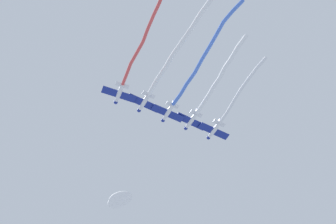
{
  "coord_description": "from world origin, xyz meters",
  "views": [
    {
      "loc": [
        -28.06,
        49.52,
        7.07
      ],
      "look_at": [
        1.47,
        3.72,
        85.12
      ],
      "focal_mm": 47.06,
      "sensor_mm": 36.0,
      "label": 1
    }
  ],
  "objects_px": {
    "airplane_lead": "(214,131)",
    "airplane_right_wing": "(168,113)",
    "airplane_left_wing": "(191,121)",
    "airplane_trail": "(119,94)",
    "airplane_slot": "(144,103)"
  },
  "relations": [
    {
      "from": "airplane_right_wing",
      "to": "airplane_trail",
      "type": "bearing_deg",
      "value": 87.8
    },
    {
      "from": "airplane_lead",
      "to": "airplane_trail",
      "type": "distance_m",
      "value": 22.7
    },
    {
      "from": "airplane_lead",
      "to": "airplane_left_wing",
      "type": "distance_m",
      "value": 5.69
    },
    {
      "from": "airplane_right_wing",
      "to": "airplane_slot",
      "type": "relative_size",
      "value": 0.99
    },
    {
      "from": "airplane_slot",
      "to": "airplane_left_wing",
      "type": "bearing_deg",
      "value": -93.3
    },
    {
      "from": "airplane_lead",
      "to": "airplane_left_wing",
      "type": "xyz_separation_m",
      "value": [
        3.0,
        4.82,
        0.3
      ]
    },
    {
      "from": "airplane_slot",
      "to": "airplane_lead",
      "type": "bearing_deg",
      "value": -93.3
    },
    {
      "from": "airplane_right_wing",
      "to": "airplane_lead",
      "type": "bearing_deg",
      "value": -92.2
    },
    {
      "from": "airplane_lead",
      "to": "airplane_right_wing",
      "type": "height_order",
      "value": "same"
    },
    {
      "from": "airplane_slot",
      "to": "airplane_trail",
      "type": "xyz_separation_m",
      "value": [
        2.99,
        4.81,
        -0.3
      ]
    },
    {
      "from": "airplane_slot",
      "to": "airplane_trail",
      "type": "relative_size",
      "value": 1.04
    },
    {
      "from": "airplane_lead",
      "to": "airplane_slot",
      "type": "relative_size",
      "value": 1.0
    },
    {
      "from": "airplane_left_wing",
      "to": "airplane_slot",
      "type": "xyz_separation_m",
      "value": [
        5.99,
        9.65,
        0.0
      ]
    },
    {
      "from": "airplane_right_wing",
      "to": "airplane_trail",
      "type": "height_order",
      "value": "same"
    },
    {
      "from": "airplane_right_wing",
      "to": "airplane_trail",
      "type": "xyz_separation_m",
      "value": [
        5.99,
        9.64,
        0.0
      ]
    }
  ]
}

